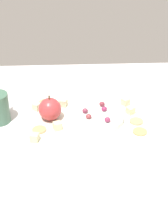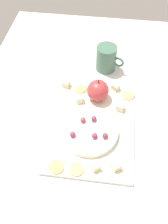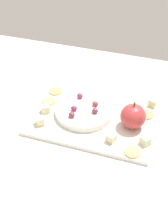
{
  "view_description": "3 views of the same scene",
  "coord_description": "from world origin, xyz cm",
  "views": [
    {
      "loc": [
        -8.2,
        -89.14,
        63.21
      ],
      "look_at": [
        -4.05,
        -4.08,
        9.61
      ],
      "focal_mm": 53.47,
      "sensor_mm": 36.0,
      "label": 1
    },
    {
      "loc": [
        42.86,
        2.27,
        69.43
      ],
      "look_at": [
        -4.49,
        -4.0,
        9.57
      ],
      "focal_mm": 41.07,
      "sensor_mm": 36.0,
      "label": 2
    },
    {
      "loc": [
        -22.55,
        65.84,
        63.56
      ],
      "look_at": [
        -1.06,
        1.62,
        8.83
      ],
      "focal_mm": 49.97,
      "sensor_mm": 36.0,
      "label": 3
    }
  ],
  "objects": [
    {
      "name": "table",
      "position": [
        0.0,
        0.0,
        2.06
      ],
      "size": [
        131.16,
        86.27,
        4.12
      ],
      "primitive_type": "cube",
      "color": "silver",
      "rests_on": "ground"
    },
    {
      "name": "platter",
      "position": [
        -3.29,
        -1.28,
        4.73
      ],
      "size": [
        35.89,
        25.7,
        1.21
      ],
      "primitive_type": "cube",
      "color": "silver",
      "rests_on": "table"
    },
    {
      "name": "serving_dish",
      "position": [
        -0.32,
        -1.83,
        6.3
      ],
      "size": [
        17.17,
        17.17,
        1.93
      ],
      "primitive_type": "cylinder",
      "color": "white",
      "rests_on": "platter"
    },
    {
      "name": "apple_whole",
      "position": [
        -14.48,
        -0.78,
        8.91
      ],
      "size": [
        7.15,
        7.15,
        7.15
      ],
      "primitive_type": "sphere",
      "color": "#BB3A3D",
      "rests_on": "platter"
    },
    {
      "name": "apple_stem",
      "position": [
        -14.48,
        -0.78,
        13.08
      ],
      "size": [
        0.5,
        0.5,
        1.2
      ],
      "primitive_type": "cylinder",
      "color": "brown",
      "rests_on": "apple_whole"
    },
    {
      "name": "cheese_cube_0",
      "position": [
        -10.42,
        6.91,
        6.48
      ],
      "size": [
        2.91,
        2.91,
        2.31
      ],
      "primitive_type": "cube",
      "rotation": [
        0.0,
        0.0,
        1.25
      ],
      "color": "beige",
      "rests_on": "platter"
    },
    {
      "name": "cheese_cube_1",
      "position": [
        -12.16,
        -6.53,
        6.48
      ],
      "size": [
        2.96,
        2.96,
        2.31
      ],
      "primitive_type": "cube",
      "rotation": [
        0.0,
        0.0,
        0.36
      ],
      "color": "beige",
      "rests_on": "platter"
    },
    {
      "name": "cheese_cube_2",
      "position": [
        -18.51,
        -12.07,
        6.48
      ],
      "size": [
        2.83,
        2.83,
        2.31
      ],
      "primitive_type": "cube",
      "rotation": [
        0.0,
        0.0,
        1.3
      ],
      "color": "beige",
      "rests_on": "platter"
    },
    {
      "name": "cheese_cube_3",
      "position": [
        -19.21,
        5.01,
        6.48
      ],
      "size": [
        3.24,
        3.24,
        2.31
      ],
      "primitive_type": "cube",
      "rotation": [
        0.0,
        0.0,
        0.9
      ],
      "color": "beige",
      "rests_on": "platter"
    },
    {
      "name": "cheese_cube_4",
      "position": [
        10.4,
        6.67,
        6.48
      ],
      "size": [
        3.22,
        3.22,
        2.31
      ],
      "primitive_type": "cube",
      "rotation": [
        0.0,
        0.0,
        0.63
      ],
      "color": "beige",
      "rests_on": "platter"
    },
    {
      "name": "cheese_cube_5",
      "position": [
        11.2,
        1.12,
        6.48
      ],
      "size": [
        3.22,
        3.22,
        2.31
      ],
      "primitive_type": "cube",
      "rotation": [
        0.0,
        0.0,
        0.63
      ],
      "color": "beige",
      "rests_on": "platter"
    },
    {
      "name": "cracker_0",
      "position": [
        12.3,
        -3.87,
        5.53
      ],
      "size": [
        4.24,
        4.24,
        0.4
      ],
      "primitive_type": "cylinder",
      "color": "tan",
      "rests_on": "platter"
    },
    {
      "name": "cracker_1",
      "position": [
        12.36,
        -9.4,
        5.53
      ],
      "size": [
        4.24,
        4.24,
        0.4
      ],
      "primitive_type": "cylinder",
      "color": "tan",
      "rests_on": "platter"
    },
    {
      "name": "cracker_2",
      "position": [
        -16.69,
        9.33,
        5.53
      ],
      "size": [
        4.24,
        4.24,
        0.4
      ],
      "primitive_type": "cylinder",
      "color": "tan",
      "rests_on": "platter"
    },
    {
      "name": "cracker_3",
      "position": [
        -17.64,
        -6.97,
        5.53
      ],
      "size": [
        4.24,
        4.24,
        0.4
      ],
      "primitive_type": "cylinder",
      "color": "tan",
      "rests_on": "platter"
    },
    {
      "name": "grape_0",
      "position": [
        2.9,
        -6.32,
        8.08
      ],
      "size": [
        1.8,
        1.62,
        1.62
      ],
      "primitive_type": "ellipsoid",
      "color": "#923457",
      "rests_on": "serving_dish"
    },
    {
      "name": "grape_1",
      "position": [
        2.13,
        2.99,
        8.05
      ],
      "size": [
        1.8,
        1.62,
        1.57
      ],
      "primitive_type": "ellipsoid",
      "color": "brown",
      "rests_on": "serving_dish"
    },
    {
      "name": "grape_2",
      "position": [
        2.54,
        0.15,
        8.04
      ],
      "size": [
        1.8,
        1.62,
        1.55
      ],
      "primitive_type": "ellipsoid",
      "color": "#952C57",
      "rests_on": "serving_dish"
    },
    {
      "name": "grape_3",
      "position": [
        -2.64,
        -4.08,
        8.0
      ],
      "size": [
        1.8,
        1.62,
        1.47
      ],
      "primitive_type": "ellipsoid",
      "color": "#943B41",
      "rests_on": "serving_dish"
    },
    {
      "name": "grape_4",
      "position": [
        -3.55,
        -0.86,
        8.04
      ],
      "size": [
        1.8,
        1.62,
        1.55
      ],
      "primitive_type": "ellipsoid",
      "color": "#823349",
      "rests_on": "serving_dish"
    },
    {
      "name": "cup",
      "position": [
        -30.84,
        0.76,
        8.93
      ],
      "size": [
        7.32,
        10.29,
        9.62
      ],
      "color": "#446E57",
      "rests_on": "table"
    }
  ]
}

